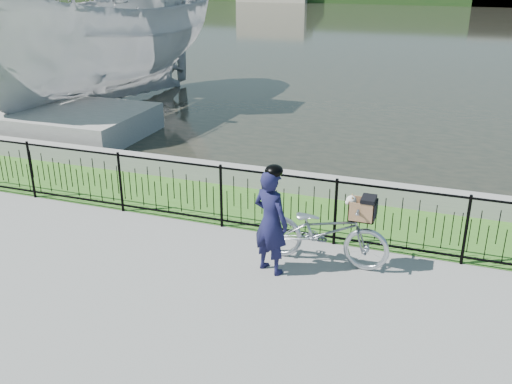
% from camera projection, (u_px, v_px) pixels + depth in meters
% --- Properties ---
extents(ground, '(120.00, 120.00, 0.00)m').
position_uv_depth(ground, '(243.00, 281.00, 8.33)').
color(ground, gray).
rests_on(ground, ground).
extents(grass_strip, '(60.00, 2.00, 0.01)m').
position_uv_depth(grass_strip, '(292.00, 212.00, 10.60)').
color(grass_strip, '#386C21').
rests_on(grass_strip, ground).
extents(water, '(120.00, 120.00, 0.00)m').
position_uv_depth(water, '(422.00, 32.00, 37.14)').
color(water, black).
rests_on(water, ground).
extents(quay_wall, '(60.00, 0.30, 0.40)m').
position_uv_depth(quay_wall, '(306.00, 184.00, 11.40)').
color(quay_wall, gray).
rests_on(quay_wall, ground).
extents(fence, '(14.00, 0.06, 1.15)m').
position_uv_depth(fence, '(276.00, 204.00, 9.51)').
color(fence, black).
rests_on(fence, ground).
extents(bicycle_rig, '(2.02, 0.70, 1.20)m').
position_uv_depth(bicycle_rig, '(324.00, 231.00, 8.65)').
color(bicycle_rig, '#ADB0B9').
rests_on(bicycle_rig, ground).
extents(cyclist, '(0.69, 0.58, 1.69)m').
position_uv_depth(cyclist, '(271.00, 220.00, 8.30)').
color(cyclist, '#141437').
rests_on(cyclist, ground).
extents(boat_near, '(5.26, 10.96, 5.87)m').
position_uv_depth(boat_near, '(100.00, 40.00, 17.03)').
color(boat_near, '#AFB0B0').
rests_on(boat_near, water).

